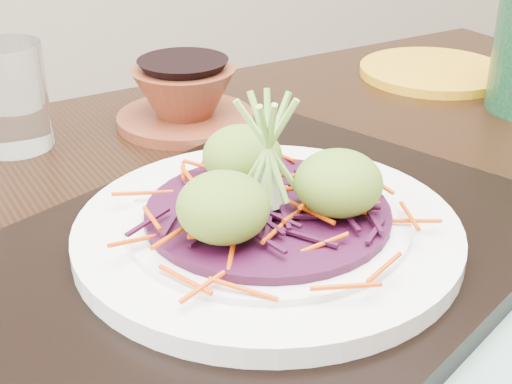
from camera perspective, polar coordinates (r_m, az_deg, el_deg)
name	(u,v)px	position (r m, az deg, el deg)	size (l,w,h in m)	color
dining_table	(282,339)	(0.62, 2.13, -11.65)	(1.29, 0.94, 0.75)	black
placemat	(267,265)	(0.52, 0.90, -5.86)	(0.49, 0.38, 0.00)	gray
serving_tray	(267,251)	(0.52, 0.91, -4.78)	(0.42, 0.32, 0.02)	black
white_plate	(267,229)	(0.51, 0.92, -3.00)	(0.27, 0.27, 0.02)	silver
cabbage_bed	(268,212)	(0.50, 0.94, -1.62)	(0.17, 0.17, 0.01)	#370B26
carrot_julienne	(268,202)	(0.50, 0.94, -0.77)	(0.21, 0.21, 0.01)	#C33A03
guacamole_scoops	(268,181)	(0.49, 0.99, 0.85)	(0.15, 0.13, 0.05)	#5A7222
scallion_garnish	(268,153)	(0.48, 0.98, 3.13)	(0.06, 0.06, 0.10)	#7DB849
water_glass	(9,97)	(0.74, -19.14, 7.22)	(0.07, 0.07, 0.11)	white
terracotta_bowl_set	(185,99)	(0.77, -5.73, 7.39)	(0.17, 0.17, 0.06)	maroon
yellow_plate	(434,71)	(0.96, 14.02, 9.35)	(0.19, 0.19, 0.01)	orange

